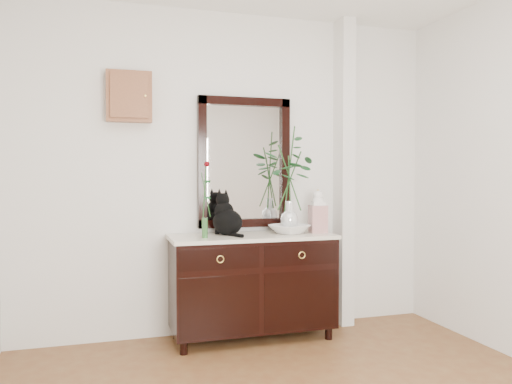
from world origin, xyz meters
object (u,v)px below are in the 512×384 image
object	(u,v)px
sideboard	(252,281)
cat	(227,214)
ginger_jar	(318,211)
lotus_bowl	(289,229)

from	to	relation	value
sideboard	cat	size ratio (longest dim) A/B	3.85
sideboard	ginger_jar	xyz separation A→B (m)	(0.57, -0.01, 0.56)
cat	ginger_jar	xyz separation A→B (m)	(0.77, -0.06, 0.01)
sideboard	ginger_jar	size ratio (longest dim) A/B	3.64
sideboard	lotus_bowl	bearing A→B (deg)	-2.10
sideboard	lotus_bowl	world-z (taller)	lotus_bowl
lotus_bowl	ginger_jar	size ratio (longest dim) A/B	0.84
lotus_bowl	ginger_jar	world-z (taller)	ginger_jar
sideboard	lotus_bowl	distance (m)	0.52
sideboard	cat	xyz separation A→B (m)	(-0.20, 0.05, 0.55)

